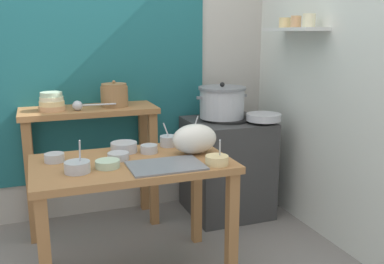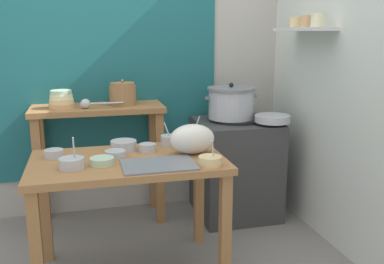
% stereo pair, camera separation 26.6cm
% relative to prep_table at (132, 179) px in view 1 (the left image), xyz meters
% --- Properties ---
extents(wall_back, '(4.40, 0.12, 2.60)m').
position_rel_prep_table_xyz_m(wall_back, '(0.11, 1.07, 0.69)').
color(wall_back, '#B2ADA3').
rests_on(wall_back, ground).
extents(wall_right, '(0.30, 3.20, 2.60)m').
position_rel_prep_table_xyz_m(wall_right, '(1.43, 0.18, 0.69)').
color(wall_right, silver).
rests_on(wall_right, ground).
extents(prep_table, '(1.10, 0.66, 0.72)m').
position_rel_prep_table_xyz_m(prep_table, '(0.00, 0.00, 0.00)').
color(prep_table, '#9E6B3D').
rests_on(prep_table, ground).
extents(back_shelf_table, '(0.96, 0.40, 0.90)m').
position_rel_prep_table_xyz_m(back_shelf_table, '(-0.13, 0.81, 0.07)').
color(back_shelf_table, '#9E6B3D').
rests_on(back_shelf_table, ground).
extents(stove_block, '(0.60, 0.61, 0.78)m').
position_rel_prep_table_xyz_m(stove_block, '(0.91, 0.68, -0.23)').
color(stove_block, '#383838').
rests_on(stove_block, ground).
extents(steamer_pot, '(0.42, 0.37, 0.28)m').
position_rel_prep_table_xyz_m(steamer_pot, '(0.87, 0.70, 0.29)').
color(steamer_pot, '#B7BABF').
rests_on(steamer_pot, stove_block).
extents(clay_pot, '(0.20, 0.20, 0.19)m').
position_rel_prep_table_xyz_m(clay_pot, '(0.06, 0.81, 0.37)').
color(clay_pot, olive).
rests_on(clay_pot, back_shelf_table).
extents(bowl_stack_enamel, '(0.18, 0.18, 0.13)m').
position_rel_prep_table_xyz_m(bowl_stack_enamel, '(-0.38, 0.79, 0.35)').
color(bowl_stack_enamel, tan).
rests_on(bowl_stack_enamel, back_shelf_table).
extents(ladle, '(0.30, 0.07, 0.07)m').
position_rel_prep_table_xyz_m(ladle, '(-0.20, 0.72, 0.33)').
color(ladle, '#B7BABF').
rests_on(ladle, back_shelf_table).
extents(serving_tray, '(0.40, 0.28, 0.01)m').
position_rel_prep_table_xyz_m(serving_tray, '(0.15, -0.17, 0.12)').
color(serving_tray, slate).
rests_on(serving_tray, prep_table).
extents(plastic_bag, '(0.27, 0.18, 0.18)m').
position_rel_prep_table_xyz_m(plastic_bag, '(0.38, 0.01, 0.20)').
color(plastic_bag, silver).
rests_on(plastic_bag, prep_table).
extents(wide_pan, '(0.26, 0.26, 0.05)m').
position_rel_prep_table_xyz_m(wide_pan, '(1.12, 0.49, 0.20)').
color(wide_pan, '#B7BABF').
rests_on(wide_pan, stove_block).
extents(prep_bowl_0, '(0.13, 0.13, 0.18)m').
position_rel_prep_table_xyz_m(prep_bowl_0, '(-0.31, -0.11, 0.14)').
color(prep_bowl_0, '#B7BABF').
rests_on(prep_bowl_0, prep_table).
extents(prep_bowl_1, '(0.11, 0.11, 0.15)m').
position_rel_prep_table_xyz_m(prep_bowl_1, '(0.29, 0.23, 0.15)').
color(prep_bowl_1, '#B7BABF').
rests_on(prep_bowl_1, prep_table).
extents(prep_bowl_2, '(0.11, 0.11, 0.05)m').
position_rel_prep_table_xyz_m(prep_bowl_2, '(-0.41, 0.13, 0.14)').
color(prep_bowl_2, '#B7BABF').
rests_on(prep_bowl_2, prep_table).
extents(prep_bowl_3, '(0.16, 0.16, 0.06)m').
position_rel_prep_table_xyz_m(prep_bowl_3, '(-0.01, 0.19, 0.14)').
color(prep_bowl_3, '#B7BABF').
rests_on(prep_bowl_3, prep_table).
extents(prep_bowl_4, '(0.14, 0.14, 0.18)m').
position_rel_prep_table_xyz_m(prep_bowl_4, '(0.46, 0.22, 0.15)').
color(prep_bowl_4, '#B7BABF').
rests_on(prep_bowl_4, prep_table).
extents(prep_bowl_5, '(0.13, 0.13, 0.04)m').
position_rel_prep_table_xyz_m(prep_bowl_5, '(-0.15, -0.08, 0.13)').
color(prep_bowl_5, '#B7D1AD').
rests_on(prep_bowl_5, prep_table).
extents(prep_bowl_6, '(0.13, 0.13, 0.15)m').
position_rel_prep_table_xyz_m(prep_bowl_6, '(0.42, -0.24, 0.14)').
color(prep_bowl_6, '#E5C684').
rests_on(prep_bowl_6, prep_table).
extents(prep_bowl_7, '(0.10, 0.10, 0.05)m').
position_rel_prep_table_xyz_m(prep_bowl_7, '(0.13, 0.12, 0.14)').
color(prep_bowl_7, '#B7BABF').
rests_on(prep_bowl_7, prep_table).
extents(prep_bowl_8, '(0.12, 0.12, 0.04)m').
position_rel_prep_table_xyz_m(prep_bowl_8, '(-0.07, 0.05, 0.13)').
color(prep_bowl_8, '#B7BABF').
rests_on(prep_bowl_8, prep_table).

